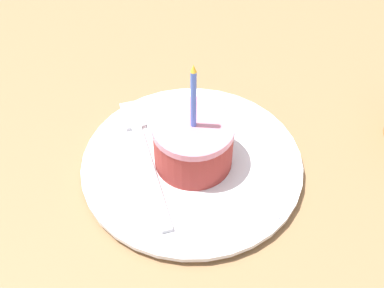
% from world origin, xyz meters
% --- Properties ---
extents(ground_plane, '(2.40, 2.40, 0.04)m').
position_xyz_m(ground_plane, '(0.00, 0.00, -0.02)').
color(ground_plane, olive).
rests_on(ground_plane, ground).
extents(plate, '(0.25, 0.25, 0.01)m').
position_xyz_m(plate, '(-0.02, -0.01, 0.01)').
color(plate, silver).
rests_on(plate, ground_plane).
extents(cake_slice, '(0.09, 0.09, 0.14)m').
position_xyz_m(cake_slice, '(-0.03, -0.01, 0.04)').
color(cake_slice, '#99332D').
rests_on(cake_slice, plate).
extents(fork, '(0.18, 0.12, 0.00)m').
position_xyz_m(fork, '(-0.02, -0.06, 0.02)').
color(fork, '#B2B2B7').
rests_on(fork, plate).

